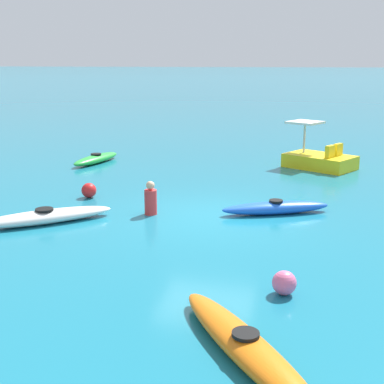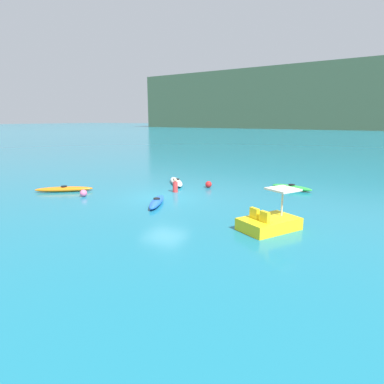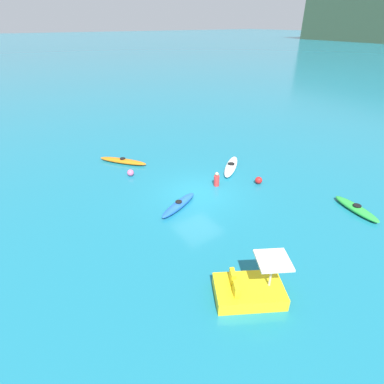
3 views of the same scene
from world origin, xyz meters
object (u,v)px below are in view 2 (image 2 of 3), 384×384
object	(u,v)px
kayak_orange	(64,189)
pedal_boat_yellow	(269,222)
kayak_white	(176,182)
person_near_shore	(175,186)
kayak_green	(292,187)
buoy_red	(209,184)
kayak_blue	(157,202)
buoy_pink	(83,193)

from	to	relation	value
kayak_orange	pedal_boat_yellow	world-z (taller)	pedal_boat_yellow
kayak_white	person_near_shore	bearing A→B (deg)	-60.41
kayak_green	kayak_orange	distance (m)	14.58
buoy_red	kayak_blue	bearing A→B (deg)	-95.25
kayak_white	kayak_green	world-z (taller)	same
kayak_white	buoy_red	size ratio (longest dim) A/B	7.00
kayak_orange	buoy_red	size ratio (longest dim) A/B	7.38
kayak_white	pedal_boat_yellow	bearing A→B (deg)	-38.06
kayak_blue	buoy_red	xyz separation A→B (m)	(0.50, 5.41, 0.05)
kayak_orange	person_near_shore	xyz separation A→B (m)	(6.27, 3.22, 0.22)
kayak_white	buoy_red	xyz separation A→B (m)	(2.56, -0.06, 0.05)
kayak_orange	pedal_boat_yellow	size ratio (longest dim) A/B	1.13
kayak_blue	kayak_orange	distance (m)	7.02
kayak_green	buoy_red	world-z (taller)	buoy_red
kayak_green	pedal_boat_yellow	world-z (taller)	pedal_boat_yellow
kayak_white	kayak_orange	xyz separation A→B (m)	(-4.96, -5.53, -0.00)
buoy_red	kayak_orange	bearing A→B (deg)	-143.92
buoy_red	buoy_pink	xyz separation A→B (m)	(-5.40, -5.88, -0.01)
kayak_blue	buoy_pink	distance (m)	4.93
buoy_red	kayak_green	bearing A→B (deg)	20.38
pedal_boat_yellow	person_near_shore	xyz separation A→B (m)	(-7.16, 4.32, 0.05)
kayak_white	pedal_boat_yellow	size ratio (longest dim) A/B	1.07
kayak_white	buoy_red	distance (m)	2.56
kayak_green	person_near_shore	size ratio (longest dim) A/B	3.17
kayak_orange	kayak_green	bearing A→B (deg)	30.32
kayak_white	kayak_orange	bearing A→B (deg)	-131.84
kayak_blue	kayak_green	xyz separation A→B (m)	(5.57, 7.29, 0.00)
kayak_blue	kayak_orange	bearing A→B (deg)	-179.48
kayak_blue	pedal_boat_yellow	distance (m)	6.52
kayak_blue	kayak_white	bearing A→B (deg)	110.64
kayak_blue	kayak_orange	world-z (taller)	same
kayak_orange	pedal_boat_yellow	distance (m)	13.47
pedal_boat_yellow	buoy_red	size ratio (longest dim) A/B	6.54
pedal_boat_yellow	person_near_shore	distance (m)	8.36
kayak_orange	kayak_white	bearing A→B (deg)	48.16
kayak_blue	person_near_shore	size ratio (longest dim) A/B	3.25
kayak_orange	buoy_red	xyz separation A→B (m)	(7.51, 5.48, 0.05)
kayak_green	kayak_orange	size ratio (longest dim) A/B	0.87
kayak_white	kayak_green	distance (m)	7.84
kayak_blue	buoy_red	world-z (taller)	buoy_red
buoy_red	buoy_pink	size ratio (longest dim) A/B	1.03
buoy_red	person_near_shore	distance (m)	2.58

